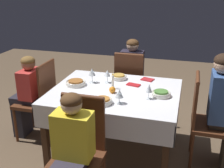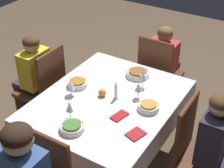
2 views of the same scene
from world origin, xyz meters
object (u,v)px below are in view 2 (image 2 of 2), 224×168
Objects in this scene: candle_centerpiece at (116,92)px; napkin_spare_side at (136,134)px; wine_glass_south at (70,86)px; napkin_red_folded at (120,116)px; person_child_dark at (219,152)px; bowl_north at (149,107)px; dining_table at (108,107)px; chair_south at (45,87)px; orange_fruit at (102,93)px; bowl_east at (72,127)px; person_child_yellow at (32,78)px; chair_west at (158,73)px; wine_glass_east at (70,107)px; bowl_west at (138,73)px; bowl_south at (77,83)px; wine_glass_north at (138,88)px; person_child_red at (165,63)px; wine_glass_west at (143,76)px; chair_north at (196,151)px.

candle_centerpiece reaches higher than napkin_spare_side.
wine_glass_south is 0.52m from napkin_red_folded.
bowl_north is at bearing 86.15° from person_child_dark.
dining_table is 0.38m from bowl_north.
orange_fruit is (0.08, 0.74, 0.24)m from chair_south.
dining_table is 0.82m from chair_south.
person_child_dark is at bearing 117.06° from napkin_spare_side.
chair_south reaches higher than napkin_red_folded.
dining_table is 7.01× the size of bowl_east.
person_child_yellow reaches higher than bowl_north.
chair_west reaches higher than wine_glass_east.
bowl_south is (0.43, -0.39, 0.00)m from bowl_west.
wine_glass_north is (-0.52, 0.33, 0.00)m from wine_glass_east.
chair_south is 0.91× the size of person_child_yellow.
chair_west is 0.86m from wine_glass_north.
bowl_north is at bearing 104.58° from wine_glass_south.
bowl_north is 0.82× the size of bowl_west.
orange_fruit reaches higher than bowl_east.
person_child_yellow is 1.10m from bowl_west.
wine_glass_north reaches higher than napkin_spare_side.
orange_fruit is at bearing 172.33° from wine_glass_east.
candle_centerpiece is at bearing 127.74° from dining_table.
wine_glass_east is (0.46, 0.69, 0.31)m from chair_south.
wine_glass_south is at bearing -68.21° from dining_table.
wine_glass_south is at bearing -75.42° from bowl_north.
person_child_yellow is 4.83× the size of bowl_west.
bowl_south is (0.06, 0.63, 0.18)m from person_child_yellow.
chair_south is 0.96m from bowl_west.
person_child_red is 1.11m from bowl_north.
bowl_north is 0.52m from bowl_west.
bowl_west is at bearing -140.10° from wine_glass_west.
chair_south is 0.52m from bowl_south.
wine_glass_north is 0.88× the size of wine_glass_west.
bowl_east is 1.02× the size of bowl_south.
person_child_dark is 0.80m from napkin_red_folded.
dining_table is 7.19× the size of bowl_south.
chair_west is 0.95× the size of person_child_red.
wine_glass_south reaches higher than napkin_red_folded.
chair_north is 1.16m from wine_glass_south.
person_child_dark is at bearing 87.46° from chair_south.
wine_glass_east reaches higher than napkin_red_folded.
wine_glass_west is (0.62, 0.12, 0.33)m from chair_west.
candle_centerpiece is at bearing 87.62° from chair_north.
chair_north is (-0.01, 0.81, -0.12)m from dining_table.
chair_south is 0.91m from candle_centerpiece.
person_child_red reaches higher than dining_table.
dining_table is 0.98m from person_child_dark.
wine_glass_north is 0.19m from candle_centerpiece.
bowl_north is (-0.05, 0.36, 0.11)m from dining_table.
chair_south is at bearing 49.79° from person_child_red.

